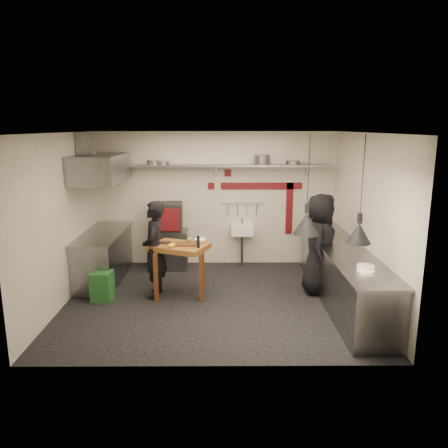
{
  "coord_description": "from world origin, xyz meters",
  "views": [
    {
      "loc": [
        0.11,
        -6.98,
        2.9
      ],
      "look_at": [
        0.16,
        0.3,
        1.27
      ],
      "focal_mm": 35.0,
      "sensor_mm": 36.0,
      "label": 1
    }
  ],
  "objects_px": {
    "prep_table": "(180,270)",
    "oven_stand": "(170,249)",
    "combi_oven": "(168,217)",
    "green_bin": "(102,286)",
    "chef_right": "(319,244)",
    "chef_left": "(154,250)"
  },
  "relations": [
    {
      "from": "combi_oven",
      "to": "prep_table",
      "type": "height_order",
      "value": "combi_oven"
    },
    {
      "from": "combi_oven",
      "to": "chef_left",
      "type": "relative_size",
      "value": 0.35
    },
    {
      "from": "combi_oven",
      "to": "green_bin",
      "type": "bearing_deg",
      "value": -120.46
    },
    {
      "from": "combi_oven",
      "to": "prep_table",
      "type": "xyz_separation_m",
      "value": [
        0.36,
        -1.52,
        -0.63
      ]
    },
    {
      "from": "oven_stand",
      "to": "combi_oven",
      "type": "xyz_separation_m",
      "value": [
        -0.02,
        -0.05,
        0.69
      ]
    },
    {
      "from": "prep_table",
      "to": "chef_left",
      "type": "distance_m",
      "value": 0.57
    },
    {
      "from": "oven_stand",
      "to": "chef_left",
      "type": "relative_size",
      "value": 0.48
    },
    {
      "from": "green_bin",
      "to": "chef_left",
      "type": "height_order",
      "value": "chef_left"
    },
    {
      "from": "chef_left",
      "to": "chef_right",
      "type": "bearing_deg",
      "value": 93.32
    },
    {
      "from": "prep_table",
      "to": "chef_left",
      "type": "height_order",
      "value": "chef_left"
    },
    {
      "from": "combi_oven",
      "to": "oven_stand",
      "type": "bearing_deg",
      "value": 70.7
    },
    {
      "from": "prep_table",
      "to": "oven_stand",
      "type": "bearing_deg",
      "value": 125.11
    },
    {
      "from": "oven_stand",
      "to": "prep_table",
      "type": "xyz_separation_m",
      "value": [
        0.34,
        -1.57,
        0.06
      ]
    },
    {
      "from": "combi_oven",
      "to": "prep_table",
      "type": "distance_m",
      "value": 1.68
    },
    {
      "from": "green_bin",
      "to": "chef_right",
      "type": "height_order",
      "value": "chef_right"
    },
    {
      "from": "combi_oven",
      "to": "prep_table",
      "type": "relative_size",
      "value": 0.63
    },
    {
      "from": "chef_left",
      "to": "green_bin",
      "type": "bearing_deg",
      "value": -78.37
    },
    {
      "from": "chef_left",
      "to": "chef_right",
      "type": "height_order",
      "value": "chef_right"
    },
    {
      "from": "oven_stand",
      "to": "chef_left",
      "type": "height_order",
      "value": "chef_left"
    },
    {
      "from": "green_bin",
      "to": "prep_table",
      "type": "bearing_deg",
      "value": 8.94
    },
    {
      "from": "green_bin",
      "to": "chef_left",
      "type": "xyz_separation_m",
      "value": [
        0.88,
        0.18,
        0.59
      ]
    },
    {
      "from": "green_bin",
      "to": "chef_right",
      "type": "distance_m",
      "value": 3.82
    }
  ]
}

